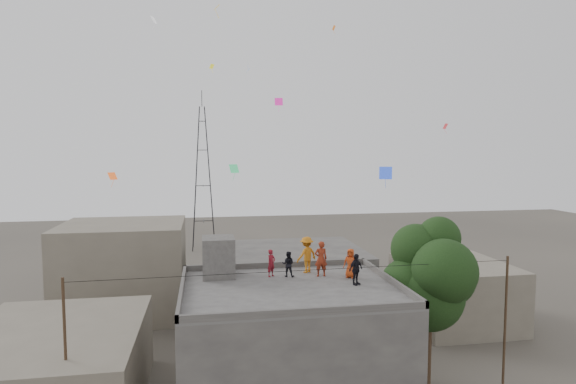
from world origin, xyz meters
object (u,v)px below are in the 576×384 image
tree (431,277)px  transmission_tower (203,178)px  person_red_adult (321,259)px  person_dark_adult (356,269)px  stair_head_box (218,257)px

tree → transmission_tower: size_ratio=0.45×
person_red_adult → person_dark_adult: size_ratio=1.21×
transmission_tower → person_dark_adult: size_ratio=13.42×
stair_head_box → transmission_tower: (-0.80, 37.40, 1.97)m
tree → transmission_tower: bearing=106.1°
person_dark_adult → tree: bearing=-21.4°
tree → stair_head_box: bearing=169.3°
stair_head_box → transmission_tower: 37.46m
tree → person_dark_adult: (-4.19, -0.71, 0.74)m
stair_head_box → tree: tree is taller
stair_head_box → person_red_adult: 5.19m
person_dark_adult → person_red_adult: bearing=93.6°
stair_head_box → transmission_tower: transmission_tower is taller
tree → person_red_adult: bearing=168.4°
transmission_tower → person_red_adult: (5.92, -38.28, -2.07)m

